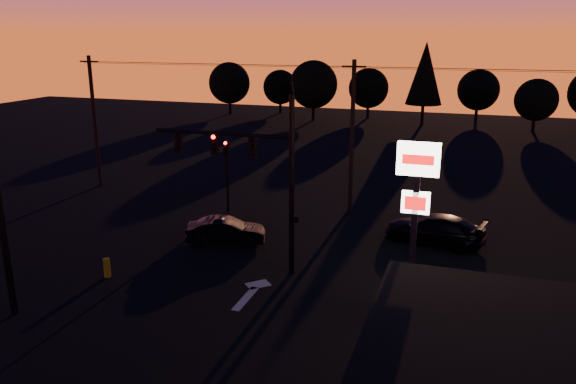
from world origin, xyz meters
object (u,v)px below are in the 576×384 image
traffic_signal_mast (257,164)px  car_right (434,229)px  secondary_signal (227,165)px  bollard (107,268)px  pylon_sign (416,194)px  car_mid (226,231)px

traffic_signal_mast → car_right: size_ratio=1.67×
secondary_signal → car_right: 12.57m
bollard → car_right: bearing=33.4°
traffic_signal_mast → car_right: 10.36m
traffic_signal_mast → pylon_sign: 7.52m
secondary_signal → bollard: bearing=-96.3°
car_right → car_mid: bearing=-58.6°
traffic_signal_mast → car_right: bearing=38.7°
secondary_signal → car_mid: 5.84m
secondary_signal → pylon_sign: 15.75m
secondary_signal → bollard: size_ratio=4.98×
pylon_sign → bollard: pylon_sign is taller
secondary_signal → car_mid: (2.13, -4.97, -2.20)m
secondary_signal → bollard: secondary_signal is taller
secondary_signal → car_right: secondary_signal is taller
pylon_sign → car_mid: size_ratio=1.70×
car_right → traffic_signal_mast: bearing=-38.4°
bollard → car_right: 16.12m
bollard → car_mid: 6.39m
car_mid → bollard: bearing=130.3°
traffic_signal_mast → car_right: (7.39, 5.93, -4.19)m
bollard → pylon_sign: bearing=2.0°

